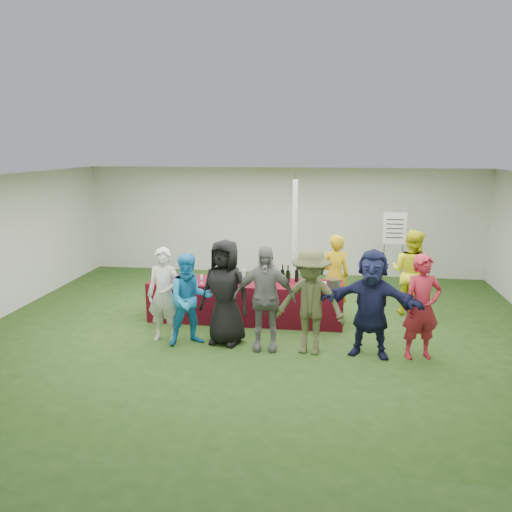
# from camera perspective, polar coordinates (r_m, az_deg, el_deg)

# --- Properties ---
(ground) EXTENTS (60.00, 60.00, 0.00)m
(ground) POSITION_cam_1_polar(r_m,az_deg,el_deg) (9.17, 0.61, -8.09)
(ground) COLOR #284719
(ground) RESTS_ON ground
(tent) EXTENTS (10.00, 10.00, 10.00)m
(tent) POSITION_cam_1_polar(r_m,az_deg,el_deg) (9.91, 4.42, 1.55)
(tent) COLOR white
(tent) RESTS_ON ground
(serving_table) EXTENTS (3.60, 0.80, 0.75)m
(serving_table) POSITION_cam_1_polar(r_m,az_deg,el_deg) (9.39, -1.21, -5.18)
(serving_table) COLOR #580819
(serving_table) RESTS_ON ground
(wine_bottles) EXTENTS (0.71, 0.13, 0.32)m
(wine_bottles) POSITION_cam_1_polar(r_m,az_deg,el_deg) (9.29, 2.65, -2.20)
(wine_bottles) COLOR black
(wine_bottles) RESTS_ON serving_table
(wine_glasses) EXTENTS (1.14, 0.11, 0.16)m
(wine_glasses) POSITION_cam_1_polar(r_m,az_deg,el_deg) (9.20, -7.10, -2.49)
(wine_glasses) COLOR silver
(wine_glasses) RESTS_ON serving_table
(water_bottle) EXTENTS (0.07, 0.07, 0.23)m
(water_bottle) POSITION_cam_1_polar(r_m,az_deg,el_deg) (9.34, -1.41, -2.22)
(water_bottle) COLOR silver
(water_bottle) RESTS_ON serving_table
(bar_towel) EXTENTS (0.25, 0.18, 0.03)m
(bar_towel) POSITION_cam_1_polar(r_m,az_deg,el_deg) (9.21, 8.27, -3.14)
(bar_towel) COLOR white
(bar_towel) RESTS_ON serving_table
(dump_bucket) EXTENTS (0.25, 0.25, 0.18)m
(dump_bucket) POSITION_cam_1_polar(r_m,az_deg,el_deg) (8.93, 8.82, -3.15)
(dump_bucket) COLOR slate
(dump_bucket) RESTS_ON serving_table
(wine_list_sign) EXTENTS (0.50, 0.03, 1.80)m
(wine_list_sign) POSITION_cam_1_polar(r_m,az_deg,el_deg) (11.39, 15.52, 2.38)
(wine_list_sign) COLOR slate
(wine_list_sign) RESTS_ON ground
(staff_pourer) EXTENTS (0.66, 0.52, 1.61)m
(staff_pourer) POSITION_cam_1_polar(r_m,az_deg,el_deg) (9.58, 8.94, -2.29)
(staff_pourer) COLOR gold
(staff_pourer) RESTS_ON ground
(staff_back) EXTENTS (1.03, 0.98, 1.67)m
(staff_back) POSITION_cam_1_polar(r_m,az_deg,el_deg) (10.08, 17.30, -1.81)
(staff_back) COLOR yellow
(staff_back) RESTS_ON ground
(customer_0) EXTENTS (0.60, 0.41, 1.60)m
(customer_0) POSITION_cam_1_polar(r_m,az_deg,el_deg) (8.46, -10.43, -4.40)
(customer_0) COLOR silver
(customer_0) RESTS_ON ground
(customer_1) EXTENTS (0.92, 0.85, 1.53)m
(customer_1) POSITION_cam_1_polar(r_m,az_deg,el_deg) (8.25, -7.55, -4.95)
(customer_1) COLOR #1C87CC
(customer_1) RESTS_ON ground
(customer_2) EXTENTS (0.96, 0.74, 1.75)m
(customer_2) POSITION_cam_1_polar(r_m,az_deg,el_deg) (8.21, -3.55, -4.14)
(customer_2) COLOR black
(customer_2) RESTS_ON ground
(customer_3) EXTENTS (1.02, 0.46, 1.70)m
(customer_3) POSITION_cam_1_polar(r_m,az_deg,el_deg) (7.97, 0.97, -4.83)
(customer_3) COLOR slate
(customer_3) RESTS_ON ground
(customer_4) EXTENTS (1.19, 0.82, 1.69)m
(customer_4) POSITION_cam_1_polar(r_m,az_deg,el_deg) (7.85, 6.23, -5.23)
(customer_4) COLOR #474B2A
(customer_4) RESTS_ON ground
(customer_5) EXTENTS (1.64, 0.76, 1.70)m
(customer_5) POSITION_cam_1_polar(r_m,az_deg,el_deg) (7.93, 13.02, -5.29)
(customer_5) COLOR #16193C
(customer_5) RESTS_ON ground
(customer_6) EXTENTS (0.68, 0.54, 1.64)m
(customer_6) POSITION_cam_1_polar(r_m,az_deg,el_deg) (8.05, 18.42, -5.56)
(customer_6) COLOR #A51E2E
(customer_6) RESTS_ON ground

